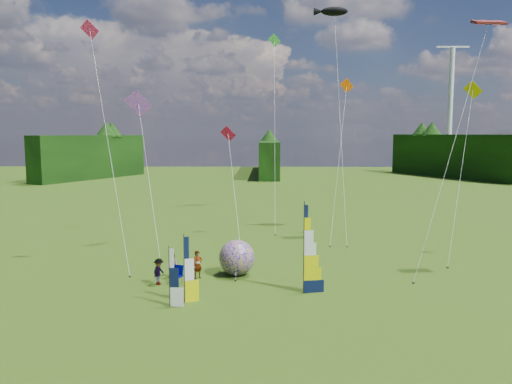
{
  "coord_description": "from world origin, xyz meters",
  "views": [
    {
      "loc": [
        -0.33,
        -24.47,
        8.82
      ],
      "look_at": [
        -1.0,
        4.0,
        5.5
      ],
      "focal_mm": 35.0,
      "sensor_mm": 36.0,
      "label": 1
    }
  ],
  "objects_px": {
    "bol_inflatable": "(237,258)",
    "spectator_b": "(173,266)",
    "feather_banner_main": "(304,249)",
    "spectator_a": "(198,265)",
    "side_banner_left": "(184,270)",
    "camp_chair": "(176,275)",
    "side_banner_far": "(169,278)",
    "spectator_c": "(159,272)",
    "kite_whale": "(340,107)",
    "spectator_d": "(228,259)"
  },
  "relations": [
    {
      "from": "spectator_a",
      "to": "spectator_c",
      "type": "height_order",
      "value": "spectator_a"
    },
    {
      "from": "feather_banner_main",
      "to": "spectator_d",
      "type": "relative_size",
      "value": 2.89
    },
    {
      "from": "side_banner_left",
      "to": "side_banner_far",
      "type": "relative_size",
      "value": 1.16
    },
    {
      "from": "side_banner_left",
      "to": "spectator_c",
      "type": "distance_m",
      "value": 3.87
    },
    {
      "from": "bol_inflatable",
      "to": "kite_whale",
      "type": "relative_size",
      "value": 0.1
    },
    {
      "from": "feather_banner_main",
      "to": "side_banner_left",
      "type": "xyz_separation_m",
      "value": [
        -6.34,
        -1.77,
        -0.72
      ]
    },
    {
      "from": "bol_inflatable",
      "to": "spectator_a",
      "type": "bearing_deg",
      "value": -161.83
    },
    {
      "from": "feather_banner_main",
      "to": "spectator_a",
      "type": "bearing_deg",
      "value": 145.77
    },
    {
      "from": "spectator_b",
      "to": "camp_chair",
      "type": "xyz_separation_m",
      "value": [
        0.47,
        -1.33,
        -0.21
      ]
    },
    {
      "from": "feather_banner_main",
      "to": "kite_whale",
      "type": "relative_size",
      "value": 0.22
    },
    {
      "from": "side_banner_left",
      "to": "spectator_d",
      "type": "xyz_separation_m",
      "value": [
        1.83,
        5.95,
        -0.91
      ]
    },
    {
      "from": "side_banner_left",
      "to": "spectator_b",
      "type": "height_order",
      "value": "side_banner_left"
    },
    {
      "from": "spectator_b",
      "to": "spectator_d",
      "type": "xyz_separation_m",
      "value": [
        3.32,
        1.42,
        0.09
      ]
    },
    {
      "from": "bol_inflatable",
      "to": "spectator_b",
      "type": "bearing_deg",
      "value": -169.22
    },
    {
      "from": "spectator_b",
      "to": "kite_whale",
      "type": "distance_m",
      "value": 21.85
    },
    {
      "from": "side_banner_far",
      "to": "spectator_c",
      "type": "relative_size",
      "value": 1.95
    },
    {
      "from": "bol_inflatable",
      "to": "side_banner_far",
      "type": "bearing_deg",
      "value": -117.86
    },
    {
      "from": "spectator_c",
      "to": "kite_whale",
      "type": "distance_m",
      "value": 23.1
    },
    {
      "from": "side_banner_left",
      "to": "camp_chair",
      "type": "height_order",
      "value": "side_banner_left"
    },
    {
      "from": "spectator_c",
      "to": "kite_whale",
      "type": "xyz_separation_m",
      "value": [
        12.75,
        16.23,
        10.37
      ]
    },
    {
      "from": "side_banner_far",
      "to": "spectator_d",
      "type": "bearing_deg",
      "value": 73.23
    },
    {
      "from": "side_banner_far",
      "to": "side_banner_left",
      "type": "bearing_deg",
      "value": 44.54
    },
    {
      "from": "side_banner_left",
      "to": "bol_inflatable",
      "type": "distance_m",
      "value": 5.83
    },
    {
      "from": "camp_chair",
      "to": "side_banner_far",
      "type": "bearing_deg",
      "value": -66.9
    },
    {
      "from": "feather_banner_main",
      "to": "spectator_b",
      "type": "xyz_separation_m",
      "value": [
        -7.84,
        2.75,
        -1.72
      ]
    },
    {
      "from": "spectator_b",
      "to": "kite_whale",
      "type": "height_order",
      "value": "kite_whale"
    },
    {
      "from": "bol_inflatable",
      "to": "spectator_d",
      "type": "relative_size",
      "value": 1.3
    },
    {
      "from": "feather_banner_main",
      "to": "side_banner_far",
      "type": "bearing_deg",
      "value": -172.32
    },
    {
      "from": "feather_banner_main",
      "to": "side_banner_left",
      "type": "bearing_deg",
      "value": -175.17
    },
    {
      "from": "side_banner_far",
      "to": "bol_inflatable",
      "type": "relative_size",
      "value": 1.37
    },
    {
      "from": "side_banner_far",
      "to": "kite_whale",
      "type": "distance_m",
      "value": 24.89
    },
    {
      "from": "kite_whale",
      "to": "spectator_b",
      "type": "bearing_deg",
      "value": -108.9
    },
    {
      "from": "spectator_c",
      "to": "bol_inflatable",
      "type": "bearing_deg",
      "value": -47.6
    },
    {
      "from": "feather_banner_main",
      "to": "spectator_c",
      "type": "bearing_deg",
      "value": 159.94
    },
    {
      "from": "spectator_b",
      "to": "camp_chair",
      "type": "distance_m",
      "value": 1.43
    },
    {
      "from": "feather_banner_main",
      "to": "side_banner_far",
      "type": "height_order",
      "value": "feather_banner_main"
    },
    {
      "from": "spectator_c",
      "to": "side_banner_left",
      "type": "bearing_deg",
      "value": -130.11
    },
    {
      "from": "feather_banner_main",
      "to": "spectator_d",
      "type": "height_order",
      "value": "feather_banner_main"
    },
    {
      "from": "spectator_b",
      "to": "spectator_c",
      "type": "distance_m",
      "value": 1.48
    },
    {
      "from": "side_banner_left",
      "to": "kite_whale",
      "type": "height_order",
      "value": "kite_whale"
    },
    {
      "from": "spectator_c",
      "to": "camp_chair",
      "type": "xyz_separation_m",
      "value": [
        1.02,
        0.05,
        -0.22
      ]
    },
    {
      "from": "side_banner_far",
      "to": "kite_whale",
      "type": "relative_size",
      "value": 0.14
    },
    {
      "from": "spectator_a",
      "to": "kite_whale",
      "type": "height_order",
      "value": "kite_whale"
    },
    {
      "from": "spectator_b",
      "to": "kite_whale",
      "type": "bearing_deg",
      "value": 86.87
    },
    {
      "from": "bol_inflatable",
      "to": "camp_chair",
      "type": "height_order",
      "value": "bol_inflatable"
    },
    {
      "from": "spectator_b",
      "to": "spectator_c",
      "type": "relative_size",
      "value": 0.98
    },
    {
      "from": "feather_banner_main",
      "to": "spectator_a",
      "type": "height_order",
      "value": "feather_banner_main"
    },
    {
      "from": "side_banner_left",
      "to": "camp_chair",
      "type": "bearing_deg",
      "value": 84.11
    },
    {
      "from": "side_banner_left",
      "to": "camp_chair",
      "type": "xyz_separation_m",
      "value": [
        -1.02,
        3.19,
        -1.2
      ]
    },
    {
      "from": "feather_banner_main",
      "to": "side_banner_far",
      "type": "xyz_separation_m",
      "value": [
        -7.01,
        -2.34,
        -0.96
      ]
    }
  ]
}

